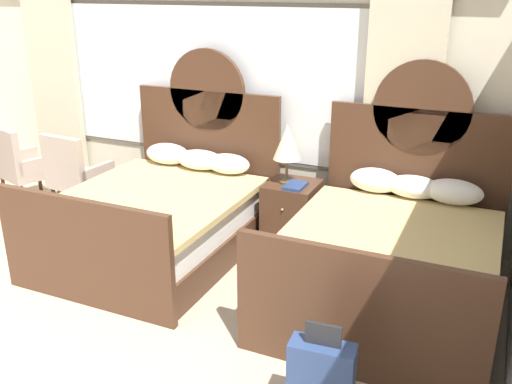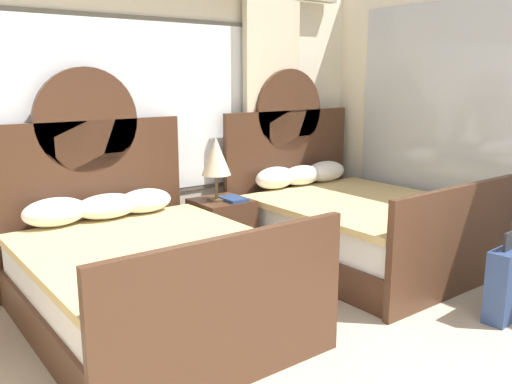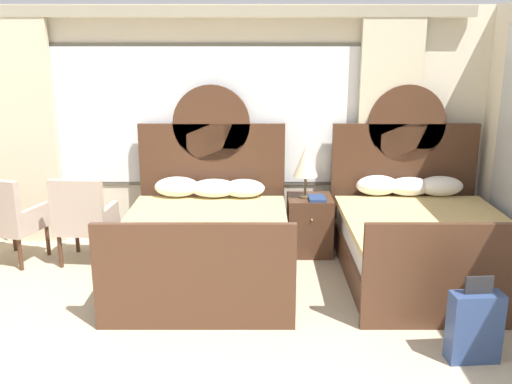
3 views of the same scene
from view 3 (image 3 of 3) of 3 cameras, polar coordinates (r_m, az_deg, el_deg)
The scene contains 9 objects.
wall_back_window at distance 6.61m, azimuth -4.91°, elevation 7.00°, with size 6.38×0.22×2.70m.
bed_near_window at distance 5.77m, azimuth -5.02°, elevation -4.81°, with size 1.66×2.13×1.85m.
bed_near_mirror at distance 5.99m, azimuth 16.49°, elevation -4.65°, with size 1.66×2.13×1.85m.
nightstand_between_beds at distance 6.40m, azimuth 5.35°, elevation -3.30°, with size 0.49×0.51×0.65m.
table_lamp_on_nightstand at distance 6.19m, azimuth 5.01°, elevation 3.08°, with size 0.27×0.27×0.59m.
book_on_nightstand at distance 6.21m, azimuth 6.11°, elevation -0.62°, with size 0.18×0.26×0.03m.
armchair_by_window_left at distance 6.28m, azimuth -16.88°, elevation -2.41°, with size 0.60×0.60×0.96m.
armchair_by_window_centre at distance 6.56m, azimuth -23.57°, elevation -2.30°, with size 0.69×0.69×0.96m.
suitcase_on_floor at distance 4.64m, azimuth 21.03°, elevation -12.47°, with size 0.39×0.19×0.68m.
Camera 3 is at (0.56, -2.44, 2.37)m, focal length 39.94 mm.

